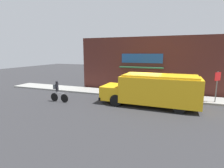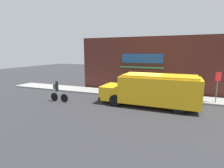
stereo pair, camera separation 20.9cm
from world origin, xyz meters
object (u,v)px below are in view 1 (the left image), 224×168
at_px(school_bus, 153,90).
at_px(cyclist, 58,92).
at_px(stop_sign_post, 217,82).
at_px(trash_bin, 190,91).

xyz_separation_m(school_bus, cyclist, (-6.87, -1.44, -0.38)).
distance_m(school_bus, cyclist, 7.03).
xyz_separation_m(school_bus, stop_sign_post, (4.20, 1.99, 0.48)).
bearing_deg(school_bus, stop_sign_post, 26.21).
height_order(cyclist, trash_bin, cyclist).
relative_size(school_bus, trash_bin, 8.49).
relative_size(stop_sign_post, trash_bin, 2.82).
height_order(cyclist, stop_sign_post, stop_sign_post).
distance_m(school_bus, stop_sign_post, 4.67).
relative_size(school_bus, cyclist, 4.15).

